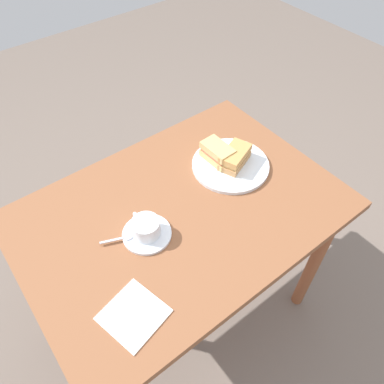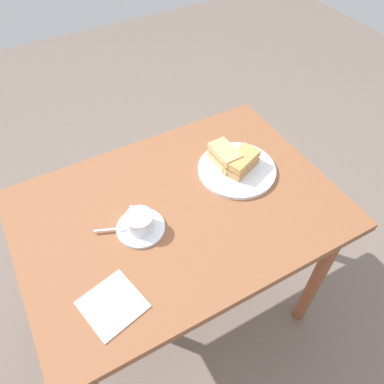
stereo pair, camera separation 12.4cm
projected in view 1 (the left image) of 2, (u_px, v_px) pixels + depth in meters
ground_plane at (184, 307)px, 1.80m from camera, size 6.00×6.00×0.00m
dining_table at (182, 228)px, 1.31m from camera, size 1.05×0.74×0.76m
sandwich_plate at (230, 165)px, 1.35m from camera, size 0.28×0.28×0.01m
sandwich_front at (235, 157)px, 1.33m from camera, size 0.15×0.11×0.06m
sandwich_back at (217, 153)px, 1.34m from camera, size 0.07×0.12×0.06m
coffee_saucer at (147, 234)px, 1.16m from camera, size 0.15×0.15×0.01m
coffee_cup at (146, 227)px, 1.13m from camera, size 0.09×0.11×0.06m
spoon at (121, 238)px, 1.14m from camera, size 0.10×0.05×0.01m
napkin at (134, 315)px, 0.99m from camera, size 0.18×0.18×0.00m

